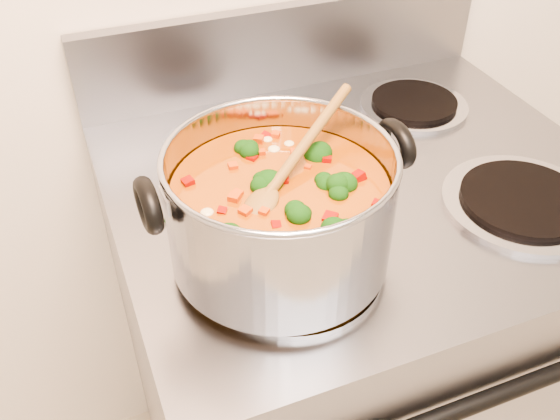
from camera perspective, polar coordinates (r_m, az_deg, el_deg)
The scene contains 4 objects.
electric_range at distance 1.31m, azimuth 5.84°, elevation -12.97°, with size 0.78×0.71×1.08m.
stockpot at distance 0.78m, azimuth -0.01°, elevation 0.02°, with size 0.34×0.28×0.17m.
wooden_spoon at distance 0.75m, azimuth 0.40°, elevation 3.48°, with size 0.21×0.17×0.08m.
cooktop_crumbs at distance 0.91m, azimuth -8.84°, elevation -0.54°, with size 0.09×0.09×0.01m.
Camera 1 is at (-0.35, 0.47, 1.50)m, focal length 40.00 mm.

